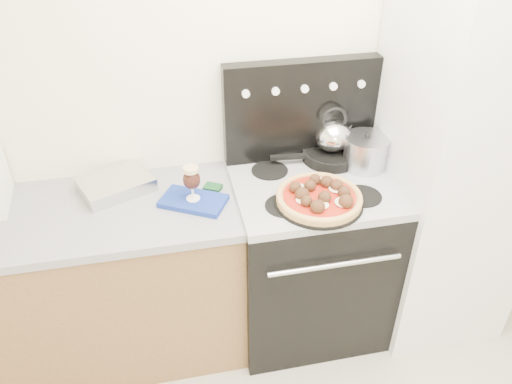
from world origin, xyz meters
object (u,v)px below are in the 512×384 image
object	(u,v)px
stove_body	(308,259)
pizza_pan	(319,202)
stock_pot	(365,153)
base_cabinet	(92,288)
pizza	(319,196)
tea_kettle	(333,133)
fridge	(453,165)
oven_mitt	(193,201)
beer_glass	(192,183)
skillet	(331,155)

from	to	relation	value
stove_body	pizza_pan	world-z (taller)	pizza_pan
stock_pot	stove_body	bearing A→B (deg)	-161.52
base_cabinet	stock_pot	size ratio (longest dim) A/B	6.87
stove_body	pizza	xyz separation A→B (m)	(-0.03, -0.16, 0.52)
stove_body	tea_kettle	world-z (taller)	tea_kettle
stove_body	fridge	world-z (taller)	fridge
base_cabinet	fridge	bearing A→B (deg)	-1.59
base_cabinet	stock_pot	xyz separation A→B (m)	(1.39, 0.07, 0.57)
stove_body	oven_mitt	size ratio (longest dim) A/B	3.06
base_cabinet	pizza	xyz separation A→B (m)	(1.08, -0.18, 0.53)
beer_glass	pizza_pan	xyz separation A→B (m)	(0.54, -0.14, -0.08)
pizza	oven_mitt	bearing A→B (deg)	165.51
base_cabinet	pizza_pan	xyz separation A→B (m)	(1.08, -0.18, 0.50)
oven_mitt	tea_kettle	world-z (taller)	tea_kettle
pizza_pan	tea_kettle	size ratio (longest dim) A/B	2.01
fridge	tea_kettle	distance (m)	0.61
pizza	base_cabinet	bearing A→B (deg)	170.34
fridge	skillet	distance (m)	0.59
skillet	beer_glass	bearing A→B (deg)	-163.54
fridge	tea_kettle	xyz separation A→B (m)	(-0.55, 0.22, 0.12)
base_cabinet	pizza	size ratio (longest dim) A/B	3.82
stove_body	beer_glass	xyz separation A→B (m)	(-0.57, -0.02, 0.57)
fridge	pizza_pan	size ratio (longest dim) A/B	4.80
pizza_pan	tea_kettle	world-z (taller)	tea_kettle
skillet	stock_pot	world-z (taller)	stock_pot
fridge	pizza	distance (m)	0.74
beer_glass	stock_pot	world-z (taller)	beer_glass
oven_mitt	beer_glass	distance (m)	0.10
oven_mitt	beer_glass	world-z (taller)	beer_glass
pizza	stock_pot	bearing A→B (deg)	38.97
stove_body	tea_kettle	size ratio (longest dim) A/B	4.47
pizza_pan	oven_mitt	bearing A→B (deg)	165.51
beer_glass	tea_kettle	distance (m)	0.75
pizza_pan	skillet	bearing A→B (deg)	63.54
base_cabinet	stove_body	bearing A→B (deg)	-1.30
stock_pot	base_cabinet	bearing A→B (deg)	-177.09
pizza_pan	tea_kettle	xyz separation A→B (m)	(0.18, 0.35, 0.14)
pizza_pan	stock_pot	xyz separation A→B (m)	(0.31, 0.25, 0.07)
base_cabinet	oven_mitt	bearing A→B (deg)	-4.58
fridge	skillet	bearing A→B (deg)	158.26
base_cabinet	pizza_pan	world-z (taller)	pizza_pan
oven_mitt	pizza	size ratio (longest dim) A/B	0.76
stove_body	base_cabinet	bearing A→B (deg)	178.70
base_cabinet	pizza_pan	distance (m)	1.20
pizza	tea_kettle	distance (m)	0.41
oven_mitt	stock_pot	bearing A→B (deg)	7.53
base_cabinet	skillet	xyz separation A→B (m)	(1.25, 0.17, 0.52)
base_cabinet	beer_glass	distance (m)	0.79
base_cabinet	tea_kettle	world-z (taller)	tea_kettle
base_cabinet	stove_body	distance (m)	1.11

